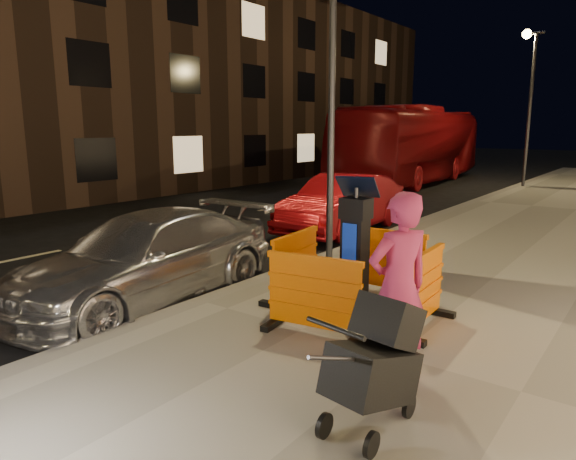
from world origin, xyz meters
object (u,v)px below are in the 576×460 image
Objects in this scene: parking_kiosk at (355,249)px; stroller at (371,367)px; barrier_front at (314,295)px; barrier_kerbside at (296,265)px; car_silver at (149,299)px; car_red at (342,231)px; man at (398,287)px; barrier_bldgside at (423,290)px; bus_doubledecker at (411,183)px; barrier_back at (386,262)px.

stroller is (1.43, -2.26, -0.33)m from parking_kiosk.
parking_kiosk is 1.02m from barrier_front.
car_silver is at bearing 111.82° from barrier_kerbside.
man reaches higher than car_red.
barrier_bldgside is at bearing -96.00° from barrier_kerbside.
car_red is at bearing -78.87° from bus_doubledecker.
parking_kiosk is at bearing -108.56° from man.
barrier_back is at bearing 123.29° from stroller.
car_red is (-3.24, 6.08, -0.62)m from barrier_front.
stroller is (1.43, -3.21, 0.04)m from barrier_back.
man is at bearing -27.37° from barrier_front.
parking_kiosk is 1.40× the size of barrier_kerbside.
barrier_front is at bearing -79.16° from man.
barrier_back is at bearing 31.97° from car_silver.
man is 1.77× the size of stroller.
barrier_back is at bearing -122.67° from man.
barrier_kerbside is 1.00× the size of barrier_bldgside.
barrier_kerbside is 3.29m from stroller.
barrier_front is 0.29× the size of car_red.
stroller is (0.48, -2.26, 0.04)m from barrier_bldgside.
parking_kiosk reaches higher than car_red.
barrier_kerbside is (-0.95, 0.95, 0.00)m from barrier_front.
car_red is at bearing 37.25° from barrier_bldgside.
stroller is at bearing -60.28° from car_red.
barrier_back is 1.00× the size of barrier_bldgside.
barrier_front is 0.66× the size of man.
barrier_bldgside reaches higher than car_red.
bus_doubledecker reaches higher than car_red.
man reaches higher than car_silver.
barrier_front is at bearing -94.00° from parking_kiosk.
barrier_bldgside is 1.17× the size of stroller.
bus_doubledecker is (-5.54, 16.84, -0.62)m from barrier_kerbside.
barrier_front is at bearing 133.00° from barrier_bldgside.
barrier_back is 1.00× the size of barrier_kerbside.
barrier_back is 17.17m from bus_doubledecker.
barrier_back is 1.34m from barrier_kerbside.
barrier_kerbside is 2.61m from man.
parking_kiosk reaches higher than stroller.
bus_doubledecker is at bearing 102.92° from car_red.
bus_doubledecker is 6.75× the size of man.
car_silver is at bearing -164.36° from parking_kiosk.
barrier_back reaches higher than car_red.
barrier_front is 1.34m from barrier_bldgside.
barrier_front is 1.37m from man.
bus_doubledecker reaches higher than barrier_front.
man is (1.23, -2.31, 0.44)m from barrier_back.
car_red is at bearing 131.52° from stroller.
barrier_front is 1.90m from barrier_back.
man is at bearing -62.88° from barrier_back.
parking_kiosk is 0.14× the size of bus_doubledecker.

